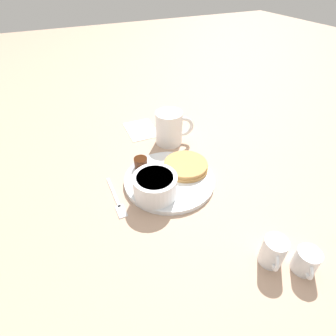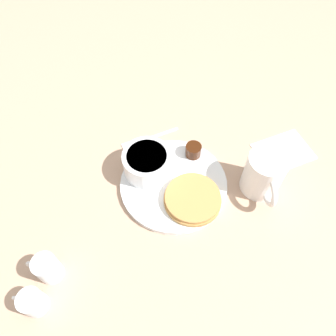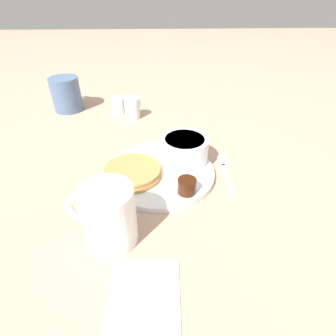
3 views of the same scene
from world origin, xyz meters
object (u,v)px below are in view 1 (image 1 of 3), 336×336
at_px(creamer_pitcher_far, 306,261).
at_px(creamer_pitcher_near, 273,251).
at_px(fork, 117,201).
at_px(coffee_mug, 170,128).
at_px(bowl, 155,185).
at_px(plate, 169,180).

bearing_deg(creamer_pitcher_far, creamer_pitcher_near, 49.66).
height_order(creamer_pitcher_near, creamer_pitcher_far, creamer_pitcher_near).
relative_size(creamer_pitcher_near, creamer_pitcher_far, 1.14).
bearing_deg(fork, coffee_mug, -51.41).
distance_m(bowl, coffee_mug, 0.24).
xyz_separation_m(bowl, creamer_pitcher_near, (-0.25, -0.13, -0.01)).
bearing_deg(bowl, coffee_mug, -33.47).
xyz_separation_m(plate, bowl, (-0.04, 0.05, 0.03)).
bearing_deg(creamer_pitcher_near, coffee_mug, -0.41).
height_order(creamer_pitcher_near, fork, creamer_pitcher_near).
xyz_separation_m(plate, creamer_pitcher_near, (-0.29, -0.08, 0.03)).
relative_size(bowl, creamer_pitcher_far, 1.87).
bearing_deg(fork, plate, -85.23).
bearing_deg(creamer_pitcher_near, fork, 38.66).
bearing_deg(creamer_pitcher_near, plate, 15.04).
xyz_separation_m(creamer_pitcher_near, creamer_pitcher_far, (-0.04, -0.04, -0.01)).
distance_m(bowl, creamer_pitcher_far, 0.34).
distance_m(creamer_pitcher_near, fork, 0.35).
xyz_separation_m(coffee_mug, creamer_pitcher_far, (-0.49, -0.04, -0.03)).
bearing_deg(plate, bowl, 124.69).
xyz_separation_m(creamer_pitcher_far, fork, (0.31, 0.26, -0.02)).
height_order(coffee_mug, creamer_pitcher_near, coffee_mug).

